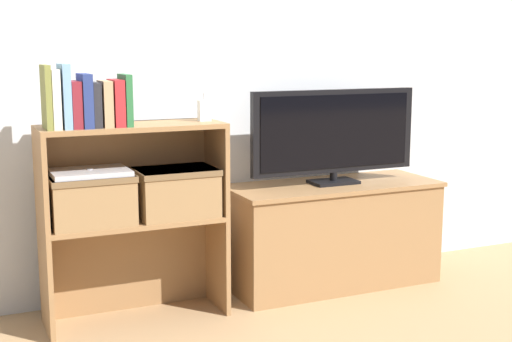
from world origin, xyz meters
TOP-DOWN VIEW (x-y plane):
  - ground_plane at (0.00, 0.00)m, footprint 16.00×16.00m
  - wall_back at (0.00, 0.42)m, footprint 10.00×0.05m
  - tv_stand at (0.43, 0.19)m, footprint 1.02×0.41m
  - tv at (0.43, 0.19)m, footprint 0.84×0.14m
  - bookshelf_lower_tier at (-0.55, 0.19)m, footprint 0.75×0.28m
  - bookshelf_upper_tier at (-0.55, 0.19)m, footprint 0.75×0.28m
  - book_olive at (-0.88, 0.10)m, footprint 0.02×0.15m
  - book_ivory at (-0.85, 0.10)m, footprint 0.03×0.13m
  - book_skyblue at (-0.82, 0.10)m, footprint 0.03×0.15m
  - book_maroon at (-0.78, 0.10)m, footprint 0.04×0.14m
  - book_navy at (-0.74, 0.10)m, footprint 0.04×0.15m
  - book_charcoal at (-0.70, 0.10)m, footprint 0.03×0.14m
  - book_tan at (-0.66, 0.10)m, footprint 0.04×0.13m
  - book_crimson at (-0.62, 0.10)m, footprint 0.04×0.15m
  - book_forest at (-0.58, 0.10)m, footprint 0.03×0.15m
  - baby_monitor at (-0.24, 0.14)m, footprint 0.05×0.03m
  - storage_basket_left at (-0.73, 0.12)m, footprint 0.33×0.24m
  - storage_basket_right at (-0.37, 0.12)m, footprint 0.33×0.24m
  - laptop at (-0.73, 0.12)m, footprint 0.30×0.23m

SIDE VIEW (x-z plane):
  - ground_plane at x=0.00m, z-range 0.00..0.00m
  - tv_stand at x=0.43m, z-range 0.00..0.49m
  - bookshelf_lower_tier at x=-0.55m, z-range 0.05..0.49m
  - storage_basket_left at x=-0.73m, z-range 0.44..0.64m
  - storage_basket_right at x=-0.37m, z-range 0.44..0.64m
  - laptop at x=-0.73m, z-range 0.63..0.65m
  - bookshelf_upper_tier at x=-0.55m, z-range 0.48..0.88m
  - tv at x=0.43m, z-range 0.51..0.95m
  - baby_monitor at x=-0.24m, z-range 0.81..0.93m
  - book_charcoal at x=-0.70m, z-range 0.82..1.00m
  - book_tan at x=-0.66m, z-range 0.82..1.00m
  - book_maroon at x=-0.78m, z-range 0.82..1.00m
  - book_crimson at x=-0.62m, z-range 0.82..1.01m
  - book_forest at x=-0.58m, z-range 0.82..1.03m
  - book_navy at x=-0.74m, z-range 0.82..1.03m
  - book_ivory at x=-0.85m, z-range 0.82..1.05m
  - book_olive at x=-0.88m, z-range 0.82..1.07m
  - book_skyblue at x=-0.82m, z-range 0.82..1.07m
  - wall_back at x=0.00m, z-range 0.00..2.40m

